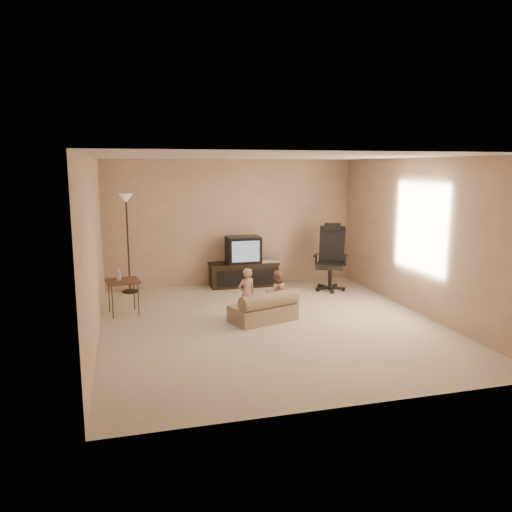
{
  "coord_description": "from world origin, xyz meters",
  "views": [
    {
      "loc": [
        -2.09,
        -6.98,
        2.36
      ],
      "look_at": [
        -0.07,
        0.6,
        0.95
      ],
      "focal_mm": 35.0,
      "sensor_mm": 36.0,
      "label": 1
    }
  ],
  "objects_px": {
    "floor_lamp": "(127,221)",
    "toddler_right": "(276,293)",
    "office_chair": "(331,266)",
    "side_table": "(122,281)",
    "tv_stand": "(244,266)",
    "child_sofa": "(265,309)",
    "toddler_left": "(247,294)"
  },
  "relations": [
    {
      "from": "tv_stand",
      "to": "toddler_left",
      "type": "bearing_deg",
      "value": -101.2
    },
    {
      "from": "tv_stand",
      "to": "child_sofa",
      "type": "relative_size",
      "value": 1.26
    },
    {
      "from": "floor_lamp",
      "to": "tv_stand",
      "type": "bearing_deg",
      "value": -1.52
    },
    {
      "from": "tv_stand",
      "to": "toddler_left",
      "type": "distance_m",
      "value": 2.25
    },
    {
      "from": "tv_stand",
      "to": "toddler_left",
      "type": "height_order",
      "value": "tv_stand"
    },
    {
      "from": "side_table",
      "to": "child_sofa",
      "type": "xyz_separation_m",
      "value": [
        2.1,
        -0.97,
        -0.35
      ]
    },
    {
      "from": "side_table",
      "to": "floor_lamp",
      "type": "xyz_separation_m",
      "value": [
        0.12,
        1.44,
        0.82
      ]
    },
    {
      "from": "tv_stand",
      "to": "toddler_right",
      "type": "xyz_separation_m",
      "value": [
        0.03,
        -2.12,
        -0.04
      ]
    },
    {
      "from": "child_sofa",
      "to": "floor_lamp",
      "type": "bearing_deg",
      "value": 111.41
    },
    {
      "from": "side_table",
      "to": "floor_lamp",
      "type": "height_order",
      "value": "floor_lamp"
    },
    {
      "from": "office_chair",
      "to": "child_sofa",
      "type": "bearing_deg",
      "value": -107.78
    },
    {
      "from": "toddler_left",
      "to": "side_table",
      "type": "bearing_deg",
      "value": -42.47
    },
    {
      "from": "side_table",
      "to": "child_sofa",
      "type": "height_order",
      "value": "side_table"
    },
    {
      "from": "side_table",
      "to": "child_sofa",
      "type": "distance_m",
      "value": 2.34
    },
    {
      "from": "side_table",
      "to": "toddler_right",
      "type": "bearing_deg",
      "value": -17.27
    },
    {
      "from": "child_sofa",
      "to": "tv_stand",
      "type": "bearing_deg",
      "value": 66.32
    },
    {
      "from": "tv_stand",
      "to": "floor_lamp",
      "type": "bearing_deg",
      "value": 179.71
    },
    {
      "from": "tv_stand",
      "to": "side_table",
      "type": "distance_m",
      "value": 2.72
    },
    {
      "from": "side_table",
      "to": "toddler_right",
      "type": "xyz_separation_m",
      "value": [
        2.36,
        -0.73,
        -0.17
      ]
    },
    {
      "from": "tv_stand",
      "to": "toddler_right",
      "type": "relative_size",
      "value": 1.89
    },
    {
      "from": "office_chair",
      "to": "side_table",
      "type": "height_order",
      "value": "office_chair"
    },
    {
      "from": "office_chair",
      "to": "child_sofa",
      "type": "distance_m",
      "value": 2.44
    },
    {
      "from": "tv_stand",
      "to": "toddler_right",
      "type": "height_order",
      "value": "tv_stand"
    },
    {
      "from": "floor_lamp",
      "to": "toddler_right",
      "type": "xyz_separation_m",
      "value": [
        2.24,
        -2.17,
        -0.99
      ]
    },
    {
      "from": "toddler_left",
      "to": "tv_stand",
      "type": "bearing_deg",
      "value": -121.11
    },
    {
      "from": "office_chair",
      "to": "side_table",
      "type": "distance_m",
      "value": 3.95
    },
    {
      "from": "toddler_left",
      "to": "toddler_right",
      "type": "xyz_separation_m",
      "value": [
        0.51,
        0.08,
        -0.04
      ]
    },
    {
      "from": "office_chair",
      "to": "side_table",
      "type": "bearing_deg",
      "value": -140.51
    },
    {
      "from": "side_table",
      "to": "toddler_left",
      "type": "bearing_deg",
      "value": -23.79
    },
    {
      "from": "office_chair",
      "to": "toddler_right",
      "type": "relative_size",
      "value": 1.72
    },
    {
      "from": "floor_lamp",
      "to": "toddler_right",
      "type": "bearing_deg",
      "value": -44.13
    },
    {
      "from": "child_sofa",
      "to": "toddler_right",
      "type": "bearing_deg",
      "value": 24.3
    }
  ]
}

